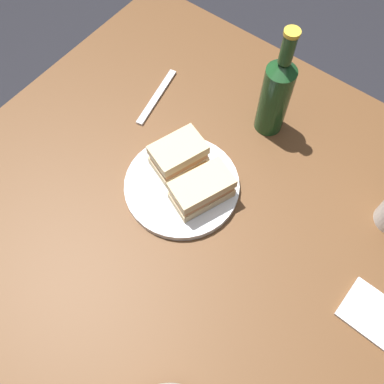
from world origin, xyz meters
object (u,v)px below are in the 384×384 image
at_px(sandwich_half_left, 202,190).
at_px(napkin, 373,314).
at_px(fork, 157,97).
at_px(cider_bottle, 276,94).
at_px(sandwich_half_right, 178,155).
at_px(plate, 182,186).

distance_m(sandwich_half_left, napkin, 0.40).
relative_size(sandwich_half_left, fork, 0.77).
height_order(cider_bottle, fork, cider_bottle).
height_order(sandwich_half_right, napkin, sandwich_half_right).
bearing_deg(cider_bottle, sandwich_half_right, -113.19).
height_order(plate, sandwich_half_left, sandwich_half_left).
xyz_separation_m(sandwich_half_right, fork, (-0.16, 0.12, -0.05)).
relative_size(plate, sandwich_half_left, 1.76).
xyz_separation_m(napkin, fork, (-0.65, 0.15, -0.00)).
bearing_deg(sandwich_half_right, cider_bottle, 66.81).
height_order(sandwich_half_left, cider_bottle, cider_bottle).
distance_m(cider_bottle, napkin, 0.47).
distance_m(plate, sandwich_half_left, 0.06).
relative_size(sandwich_half_left, sandwich_half_right, 1.09).
height_order(cider_bottle, napkin, cider_bottle).
xyz_separation_m(plate, fork, (-0.20, 0.16, -0.01)).
xyz_separation_m(sandwich_half_left, fork, (-0.25, 0.16, -0.04)).
distance_m(sandwich_half_left, cider_bottle, 0.26).
bearing_deg(sandwich_half_left, sandwich_half_right, 158.32).
height_order(sandwich_half_left, napkin, sandwich_half_left).
bearing_deg(napkin, plate, -179.48).
height_order(sandwich_half_left, sandwich_half_right, sandwich_half_right).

